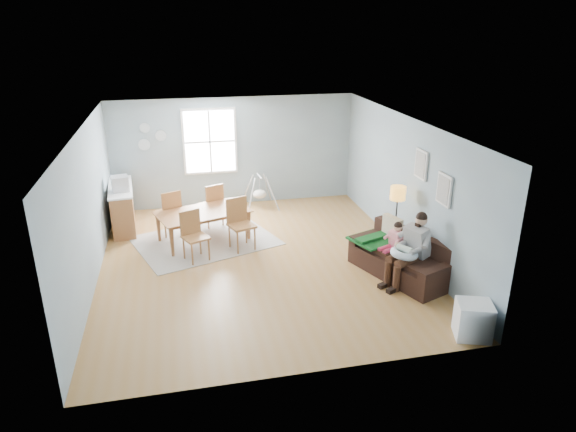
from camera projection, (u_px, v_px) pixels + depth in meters
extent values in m
cube|color=#A6743B|center=(259.00, 263.00, 10.09)|extent=(8.40, 9.40, 0.08)
cube|color=silver|center=(255.00, 107.00, 8.99)|extent=(8.40, 9.40, 0.60)
cube|color=gray|center=(229.00, 142.00, 13.83)|extent=(8.40, 0.08, 3.90)
cube|color=gray|center=(329.00, 338.00, 5.34)|extent=(8.40, 0.08, 3.90)
cube|color=gray|center=(16.00, 213.00, 8.75)|extent=(0.08, 9.40, 3.90)
cube|color=gray|center=(459.00, 182.00, 10.42)|extent=(0.08, 9.40, 3.90)
cube|color=silver|center=(210.00, 141.00, 12.52)|extent=(1.32, 0.06, 1.62)
cube|color=white|center=(210.00, 142.00, 12.49)|extent=(1.20, 0.02, 1.50)
cube|color=silver|center=(210.00, 142.00, 12.48)|extent=(1.20, 0.03, 0.04)
cube|color=silver|center=(210.00, 142.00, 12.48)|extent=(0.04, 0.03, 1.50)
cube|color=silver|center=(444.00, 190.00, 8.67)|extent=(0.04, 0.44, 0.54)
cube|color=slate|center=(443.00, 190.00, 8.67)|extent=(0.01, 0.36, 0.46)
cube|color=silver|center=(421.00, 164.00, 9.42)|extent=(0.04, 0.44, 0.54)
cube|color=slate|center=(420.00, 164.00, 9.42)|extent=(0.01, 0.36, 0.46)
cylinder|color=#94A6B1|center=(145.00, 128.00, 12.07)|extent=(0.24, 0.02, 0.24)
cylinder|color=#94A6B1|center=(161.00, 135.00, 12.21)|extent=(0.26, 0.02, 0.26)
cylinder|color=#94A6B1|center=(144.00, 145.00, 12.21)|extent=(0.28, 0.02, 0.28)
cube|color=black|center=(400.00, 266.00, 9.46)|extent=(1.48, 2.13, 0.39)
cube|color=black|center=(414.00, 242.00, 9.48)|extent=(0.88, 1.89, 0.40)
cube|color=black|center=(439.00, 271.00, 8.67)|extent=(0.85, 0.47, 0.15)
cube|color=black|center=(368.00, 236.00, 10.05)|extent=(0.85, 0.47, 0.15)
cube|color=#135522|center=(376.00, 239.00, 9.84)|extent=(1.10, 1.01, 0.04)
cube|color=tan|center=(392.00, 228.00, 9.80)|extent=(0.26, 0.47, 0.46)
cube|color=gray|center=(417.00, 241.00, 9.08)|extent=(0.48, 0.52, 0.58)
sphere|color=tan|center=(421.00, 220.00, 8.97)|extent=(0.21, 0.21, 0.21)
sphere|color=black|center=(422.00, 217.00, 8.95)|extent=(0.20, 0.20, 0.20)
cylinder|color=#331F12|center=(406.00, 262.00, 8.91)|extent=(0.47, 0.31, 0.16)
cylinder|color=#331F12|center=(397.00, 257.00, 9.07)|extent=(0.47, 0.31, 0.16)
cylinder|color=#331F12|center=(397.00, 278.00, 8.89)|extent=(0.13, 0.13, 0.48)
cylinder|color=#331F12|center=(388.00, 274.00, 9.06)|extent=(0.13, 0.13, 0.48)
cube|color=black|center=(393.00, 290.00, 8.92)|extent=(0.25, 0.18, 0.08)
cube|color=black|center=(384.00, 285.00, 9.09)|extent=(0.25, 0.18, 0.08)
torus|color=#C7E7F9|center=(404.00, 253.00, 8.98)|extent=(0.62, 0.61, 0.20)
cylinder|color=silver|center=(405.00, 249.00, 8.95)|extent=(0.26, 0.31, 0.12)
sphere|color=tan|center=(397.00, 245.00, 9.06)|extent=(0.10, 0.10, 0.10)
cube|color=white|center=(396.00, 239.00, 9.46)|extent=(0.29, 0.30, 0.34)
sphere|color=tan|center=(398.00, 227.00, 9.40)|extent=(0.16, 0.16, 0.16)
sphere|color=black|center=(398.00, 226.00, 9.39)|extent=(0.15, 0.15, 0.15)
cylinder|color=#CE3258|center=(389.00, 250.00, 9.35)|extent=(0.29, 0.18, 0.08)
cylinder|color=#CE3258|center=(384.00, 248.00, 9.45)|extent=(0.29, 0.18, 0.08)
cylinder|color=#CE3258|center=(384.00, 260.00, 9.33)|extent=(0.07, 0.07, 0.28)
cylinder|color=#CE3258|center=(379.00, 258.00, 9.43)|extent=(0.07, 0.07, 0.28)
cylinder|color=black|center=(393.00, 255.00, 10.29)|extent=(0.26, 0.26, 0.03)
cylinder|color=black|center=(395.00, 226.00, 10.07)|extent=(0.03, 0.03, 1.28)
cylinder|color=orange|center=(398.00, 193.00, 9.82)|extent=(0.29, 0.29, 0.26)
cube|color=white|center=(473.00, 320.00, 7.60)|extent=(0.62, 0.58, 0.56)
cube|color=black|center=(458.00, 319.00, 7.62)|extent=(0.15, 0.37, 0.45)
cube|color=#A59E97|center=(205.00, 241.00, 10.99)|extent=(3.31, 2.90, 0.01)
imported|color=brown|center=(204.00, 227.00, 10.88)|extent=(2.12, 1.59, 0.66)
cube|color=brown|center=(196.00, 238.00, 9.96)|extent=(0.59, 0.59, 0.04)
cube|color=brown|center=(190.00, 222.00, 10.02)|extent=(0.41, 0.21, 0.49)
cylinder|color=brown|center=(192.00, 254.00, 9.81)|extent=(0.04, 0.04, 0.48)
cylinder|color=brown|center=(209.00, 250.00, 10.01)|extent=(0.04, 0.04, 0.48)
cylinder|color=brown|center=(184.00, 248.00, 10.08)|extent=(0.04, 0.04, 0.48)
cylinder|color=brown|center=(200.00, 243.00, 10.28)|extent=(0.04, 0.04, 0.48)
cube|color=brown|center=(242.00, 226.00, 10.43)|extent=(0.61, 0.61, 0.05)
cube|color=brown|center=(237.00, 209.00, 10.50)|extent=(0.45, 0.19, 0.53)
cylinder|color=brown|center=(238.00, 243.00, 10.28)|extent=(0.04, 0.04, 0.51)
cylinder|color=brown|center=(255.00, 239.00, 10.46)|extent=(0.04, 0.04, 0.51)
cylinder|color=brown|center=(229.00, 236.00, 10.59)|extent=(0.04, 0.04, 0.51)
cylinder|color=brown|center=(246.00, 232.00, 10.77)|extent=(0.04, 0.04, 0.51)
cube|color=brown|center=(169.00, 213.00, 11.19)|extent=(0.61, 0.61, 0.04)
cube|color=brown|center=(172.00, 203.00, 10.94)|extent=(0.42, 0.22, 0.51)
cylinder|color=brown|center=(174.00, 219.00, 11.53)|extent=(0.04, 0.04, 0.50)
cylinder|color=brown|center=(158.00, 222.00, 11.32)|extent=(0.04, 0.04, 0.50)
cylinder|color=brown|center=(181.00, 224.00, 11.25)|extent=(0.04, 0.04, 0.50)
cylinder|color=brown|center=(165.00, 228.00, 11.04)|extent=(0.04, 0.04, 0.50)
cube|color=brown|center=(211.00, 205.00, 11.68)|extent=(0.60, 0.60, 0.04)
cube|color=brown|center=(215.00, 196.00, 11.43)|extent=(0.42, 0.21, 0.50)
cylinder|color=brown|center=(215.00, 211.00, 12.01)|extent=(0.04, 0.04, 0.49)
cylinder|color=brown|center=(201.00, 214.00, 11.81)|extent=(0.04, 0.04, 0.49)
cylinder|color=brown|center=(223.00, 215.00, 11.73)|extent=(0.04, 0.04, 0.49)
cylinder|color=brown|center=(208.00, 219.00, 11.53)|extent=(0.04, 0.04, 0.49)
cube|color=brown|center=(123.00, 207.00, 11.57)|extent=(0.61, 1.72, 0.94)
cube|color=white|center=(120.00, 187.00, 11.40)|extent=(0.65, 1.76, 0.04)
cube|color=silver|center=(120.00, 184.00, 11.05)|extent=(0.40, 0.39, 0.33)
cube|color=black|center=(112.00, 184.00, 10.99)|extent=(0.07, 0.27, 0.23)
cylinder|color=silver|center=(259.00, 176.00, 12.62)|extent=(0.07, 0.47, 0.04)
ellipsoid|color=beige|center=(260.00, 194.00, 12.79)|extent=(0.34, 0.34, 0.21)
cylinder|color=silver|center=(260.00, 185.00, 12.71)|extent=(0.01, 0.01, 0.38)
cylinder|color=silver|center=(252.00, 196.00, 12.46)|extent=(0.28, 0.32, 0.83)
cylinder|color=silver|center=(273.00, 194.00, 12.60)|extent=(0.31, 0.29, 0.83)
cylinder|color=silver|center=(247.00, 189.00, 12.94)|extent=(0.31, 0.29, 0.83)
cylinder|color=silver|center=(267.00, 188.00, 13.07)|extent=(0.28, 0.32, 0.83)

